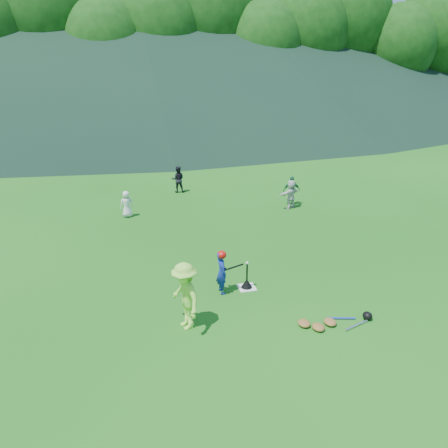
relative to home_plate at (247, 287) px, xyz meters
name	(u,v)px	position (x,y,z in m)	size (l,w,h in m)	color
ground	(247,288)	(0.00, 0.00, -0.01)	(120.00, 120.00, 0.00)	#165012
home_plate	(247,287)	(0.00, 0.00, 0.00)	(0.45, 0.45, 0.02)	silver
baseball	(247,263)	(0.00, 0.00, 0.73)	(0.08, 0.08, 0.08)	white
batter_child	(222,272)	(-0.70, -0.06, 0.57)	(0.42, 0.28, 1.16)	navy
adult_coach	(185,296)	(-1.87, -1.39, 0.79)	(1.03, 0.59, 1.60)	#92E142
fielder_a	(127,204)	(-2.85, 6.45, 0.50)	(0.50, 0.33, 1.03)	silver
fielder_b	(178,179)	(-0.46, 9.25, 0.59)	(0.58, 0.45, 1.20)	black
fielder_c	(292,190)	(3.85, 6.34, 0.59)	(0.71, 0.29, 1.20)	#1F6742
fielder_d	(291,194)	(3.64, 5.91, 0.58)	(1.09, 0.35, 1.18)	silver
batting_tee	(247,283)	(0.00, 0.00, 0.12)	(0.30, 0.30, 0.68)	black
batter_gear	(223,256)	(-0.68, -0.07, 1.04)	(0.72, 0.28, 0.52)	#B00F0B
equipment_pile	(330,322)	(1.37, -2.12, 0.06)	(1.80, 0.63, 0.19)	olive
outfield_fence	(151,121)	(0.00, 28.00, 0.69)	(70.07, 0.08, 1.33)	gray
tree_line	(142,28)	(0.20, 33.83, 8.20)	(70.04, 11.40, 14.82)	#382314
distant_hills	(76,2)	(-7.63, 81.81, 14.97)	(155.00, 140.00, 32.00)	black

